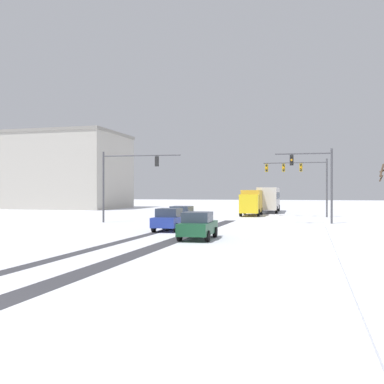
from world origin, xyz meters
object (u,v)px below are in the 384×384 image
Objects in this scene: traffic_signal_near_left at (125,173)px; box_truck_delivery at (251,202)px; traffic_signal_far_right at (301,174)px; office_building_far_left_block at (62,171)px; car_white_lead at (182,216)px; car_dark_green_third at (198,226)px; car_blue_second at (170,219)px; bus_oncoming at (269,198)px; traffic_signal_near_right at (316,174)px.

traffic_signal_near_left reaches higher than box_truck_delivery.
traffic_signal_far_right is 0.34× the size of office_building_far_left_block.
traffic_signal_far_right reaches higher than car_white_lead.
car_dark_green_third is (9.92, -12.17, -3.69)m from traffic_signal_near_left.
car_blue_second is 31.72m from bus_oncoming.
car_dark_green_third is at bearing -89.18° from box_truck_delivery.
traffic_signal_near_right is 1.56× the size of car_blue_second.
traffic_signal_near_right is at bearing 40.49° from car_blue_second.
traffic_signal_near_left is 0.98× the size of box_truck_delivery.
car_blue_second is at bearing 123.57° from car_dark_green_third.
car_white_lead and car_dark_green_third have the same top height.
car_blue_second is (-10.32, -8.81, -3.53)m from traffic_signal_near_right.
traffic_signal_near_right is 15.97m from car_dark_green_third.
car_blue_second is 22.57m from box_truck_delivery.
traffic_signal_near_right is at bearing -34.61° from office_building_far_left_block.
car_blue_second is (6.50, -7.02, -3.69)m from traffic_signal_near_left.
traffic_signal_far_right is at bearing 67.22° from car_blue_second.
traffic_signal_far_right reaches higher than bus_oncoming.
box_truck_delivery is (9.53, 15.34, -2.87)m from traffic_signal_near_left.
traffic_signal_near_left is 39.67m from office_building_far_left_block.
car_white_lead is at bearing -46.44° from office_building_far_left_block.
car_white_lead is at bearing -161.13° from traffic_signal_near_right.
box_truck_delivery is at bearing -97.93° from bus_oncoming.
car_blue_second is at bearing -97.77° from bus_oncoming.
car_dark_green_third is at bearing -101.61° from traffic_signal_far_right.
box_truck_delivery is (3.56, 17.26, 0.82)m from car_white_lead.
traffic_signal_near_right is 16.92m from traffic_signal_near_left.
traffic_signal_near_left is at bearing -50.78° from office_building_far_left_block.
traffic_signal_near_right is 1.56× the size of car_dark_green_third.
traffic_signal_near_right is 12.17m from traffic_signal_far_right.
traffic_signal_near_left is 16.13m from car_dark_green_third.
traffic_signal_far_right is at bearing 59.47° from car_white_lead.
traffic_signal_near_left is at bearing -121.84° from box_truck_delivery.
box_truck_delivery is (-1.26, -9.05, -0.36)m from bus_oncoming.
car_dark_green_third is at bearing -50.79° from office_building_far_left_block.
traffic_signal_far_right is 20.62m from traffic_signal_near_left.
traffic_signal_far_right is 1.72× the size of car_white_lead.
bus_oncoming reaches higher than car_dark_green_third.
bus_oncoming is (4.82, 26.30, 1.18)m from car_white_lead.
office_building_far_left_block is (-40.32, 16.85, 1.58)m from traffic_signal_far_right.
bus_oncoming is (10.79, 24.39, -2.51)m from traffic_signal_near_left.
office_building_far_left_block is at bearing 170.01° from bus_oncoming.
traffic_signal_near_left is 0.66× the size of bus_oncoming.
car_dark_green_third is 0.56× the size of box_truck_delivery.
office_building_far_left_block is (-41.88, 28.90, 2.06)m from traffic_signal_near_right.
bus_oncoming is 1.48× the size of box_truck_delivery.
bus_oncoming is at bearing 82.07° from box_truck_delivery.
traffic_signal_near_left is 1.76× the size of car_dark_green_third.
traffic_signal_near_left is 1.77× the size of car_blue_second.
traffic_signal_near_right is 0.92× the size of traffic_signal_far_right.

